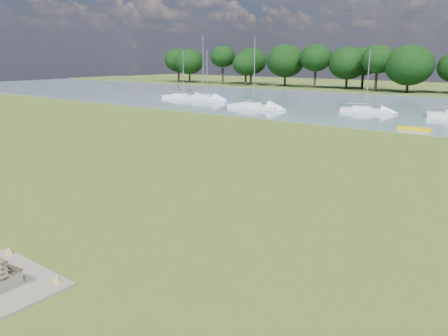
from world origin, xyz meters
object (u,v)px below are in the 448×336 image
Objects in this scene: sailboat_5 at (365,109)px; sailboat_3 at (207,96)px; sailboat_0 at (203,97)px; kayak at (414,129)px; sailboat_4 at (183,96)px; sailboat_1 at (253,105)px.

sailboat_3 is at bearing 171.61° from sailboat_5.
sailboat_3 is 1.01× the size of sailboat_5.
kayak is at bearing -14.04° from sailboat_0.
sailboat_0 is 1.29× the size of sailboat_3.
sailboat_4 is at bearing 175.85° from sailboat_0.
sailboat_1 is at bearing 166.35° from kayak.
sailboat_0 reaches higher than sailboat_1.
sailboat_3 reaches higher than sailboat_5.
sailboat_0 is 2.00m from sailboat_3.
sailboat_3 is at bearing 151.71° from sailboat_1.
sailboat_5 is at bearing -11.99° from sailboat_3.
sailboat_4 is at bearing 165.69° from kayak.
sailboat_0 is 25.70m from sailboat_5.
sailboat_0 is at bearing -78.29° from sailboat_3.
sailboat_3 is at bearing 162.09° from kayak.
sailboat_4 is 30.32m from sailboat_5.
sailboat_1 reaches higher than sailboat_4.
kayak is 0.40× the size of sailboat_5.
kayak is 0.33× the size of sailboat_1.
sailboat_3 is 0.99× the size of sailboat_4.
sailboat_4 reaches higher than sailboat_3.
sailboat_5 is (30.32, 0.15, -0.01)m from sailboat_4.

